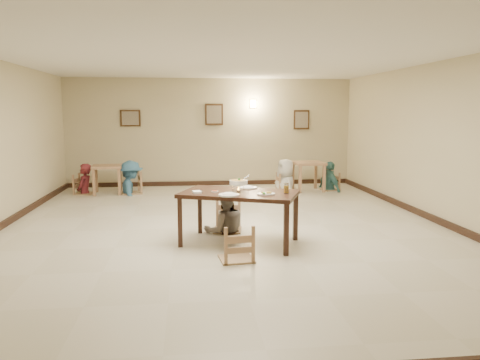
{
  "coord_description": "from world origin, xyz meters",
  "views": [
    {
      "loc": [
        -0.65,
        -8.22,
        2.05
      ],
      "look_at": [
        0.22,
        -0.5,
        0.93
      ],
      "focal_mm": 35.0,
      "sensor_mm": 36.0,
      "label": 1
    }
  ],
  "objects": [
    {
      "name": "chair_near",
      "position": [
        0.01,
        -1.9,
        0.49
      ],
      "size": [
        0.46,
        0.46,
        0.98
      ],
      "rotation": [
        0.0,
        0.0,
        3.25
      ],
      "color": "tan",
      "rests_on": "floor"
    },
    {
      "name": "drink_glass",
      "position": [
        0.84,
        -1.27,
        0.9
      ],
      "size": [
        0.08,
        0.08,
        0.16
      ],
      "color": "white",
      "rests_on": "main_table"
    },
    {
      "name": "picture_b",
      "position": [
        0.1,
        4.96,
        2.0
      ],
      "size": [
        0.5,
        0.04,
        0.6
      ],
      "color": "#331E10",
      "rests_on": "wall_back"
    },
    {
      "name": "bg_chair_lr",
      "position": [
        -2.11,
        3.81,
        0.54
      ],
      "size": [
        0.51,
        0.51,
        1.09
      ],
      "rotation": [
        0.0,
        0.0,
        -1.32
      ],
      "color": "tan",
      "rests_on": "floor"
    },
    {
      "name": "fried_plate",
      "position": [
        0.51,
        -1.38,
        0.85
      ],
      "size": [
        0.27,
        0.27,
        0.06
      ],
      "color": "white",
      "rests_on": "main_table"
    },
    {
      "name": "rice_plate_near",
      "position": [
        -0.05,
        -1.4,
        0.84
      ],
      "size": [
        0.31,
        0.31,
        0.07
      ],
      "color": "white",
      "rests_on": "main_table"
    },
    {
      "name": "bg_chair_rr",
      "position": [
        3.11,
        3.78,
        0.44
      ],
      "size": [
        0.42,
        0.42,
        0.89
      ],
      "rotation": [
        0.0,
        0.0,
        -1.26
      ],
      "color": "tan",
      "rests_on": "floor"
    },
    {
      "name": "baseboard_back",
      "position": [
        0.0,
        4.97,
        0.06
      ],
      "size": [
        8.0,
        0.06,
        0.12
      ],
      "primitive_type": "cube",
      "color": "black",
      "rests_on": "floor"
    },
    {
      "name": "picture_a",
      "position": [
        -2.2,
        4.96,
        1.9
      ],
      "size": [
        0.55,
        0.04,
        0.45
      ],
      "color": "#331E10",
      "rests_on": "wall_back"
    },
    {
      "name": "main_diner",
      "position": [
        -0.02,
        -0.32,
        0.78
      ],
      "size": [
        0.82,
        0.67,
        1.55
      ],
      "primitive_type": "imported",
      "rotation": [
        0.0,
        0.0,
        3.26
      ],
      "color": "gray",
      "rests_on": "floor"
    },
    {
      "name": "bg_diner_d",
      "position": [
        3.11,
        3.78,
        0.77
      ],
      "size": [
        0.63,
        0.97,
        1.53
      ],
      "primitive_type": "imported",
      "rotation": [
        0.0,
        0.0,
        1.88
      ],
      "color": "teal",
      "rests_on": "floor"
    },
    {
      "name": "ceiling",
      "position": [
        0.0,
        0.0,
        3.0
      ],
      "size": [
        10.0,
        10.0,
        0.0
      ],
      "primitive_type": "plane",
      "color": "silver",
      "rests_on": "wall_back"
    },
    {
      "name": "rice_plate_far",
      "position": [
        0.31,
        -0.77,
        0.84
      ],
      "size": [
        0.32,
        0.32,
        0.07
      ],
      "color": "white",
      "rests_on": "main_table"
    },
    {
      "name": "bg_chair_rl",
      "position": [
        1.9,
        3.75,
        0.45
      ],
      "size": [
        0.43,
        0.43,
        0.91
      ],
      "rotation": [
        0.0,
        0.0,
        1.63
      ],
      "color": "tan",
      "rests_on": "floor"
    },
    {
      "name": "main_table",
      "position": [
        0.14,
        -1.08,
        0.75
      ],
      "size": [
        2.01,
        1.58,
        0.83
      ],
      "rotation": [
        0.0,
        0.0,
        -0.38
      ],
      "color": "#331C13",
      "rests_on": "floor"
    },
    {
      "name": "curry_warmer",
      "position": [
        0.13,
        -1.07,
        0.98
      ],
      "size": [
        0.32,
        0.28,
        0.26
      ],
      "color": "silver",
      "rests_on": "main_table"
    },
    {
      "name": "floor",
      "position": [
        0.0,
        0.0,
        0.0
      ],
      "size": [
        10.0,
        10.0,
        0.0
      ],
      "primitive_type": "plane",
      "color": "beige",
      "rests_on": "ground"
    },
    {
      "name": "bg_diner_c",
      "position": [
        1.9,
        3.75,
        0.85
      ],
      "size": [
        0.68,
        0.91,
        1.69
      ],
      "primitive_type": "imported",
      "rotation": [
        0.0,
        0.0,
        4.9
      ],
      "color": "silver",
      "rests_on": "floor"
    },
    {
      "name": "bg_table_right",
      "position": [
        2.5,
        3.73,
        0.63
      ],
      "size": [
        0.82,
        0.82,
        0.77
      ],
      "rotation": [
        0.0,
        0.0,
        0.07
      ],
      "color": "#A37A59",
      "rests_on": "floor"
    },
    {
      "name": "bg_chair_ll",
      "position": [
        -3.27,
        3.88,
        0.48
      ],
      "size": [
        0.45,
        0.45,
        0.97
      ],
      "rotation": [
        0.0,
        0.0,
        1.4
      ],
      "color": "tan",
      "rests_on": "floor"
    },
    {
      "name": "chair_far",
      "position": [
        0.02,
        -0.25,
        0.51
      ],
      "size": [
        0.48,
        0.48,
        1.02
      ],
      "rotation": [
        0.0,
        0.0,
        -0.15
      ],
      "color": "tan",
      "rests_on": "floor"
    },
    {
      "name": "wall_back",
      "position": [
        0.0,
        5.0,
        1.5
      ],
      "size": [
        10.0,
        0.0,
        10.0
      ],
      "primitive_type": "plane",
      "rotation": [
        1.57,
        0.0,
        0.0
      ],
      "color": "#C1B38E",
      "rests_on": "floor"
    },
    {
      "name": "chili_dish",
      "position": [
        -0.24,
        -1.04,
        0.84
      ],
      "size": [
        0.11,
        0.11,
        0.02
      ],
      "color": "white",
      "rests_on": "main_table"
    },
    {
      "name": "bg_diner_a",
      "position": [
        -3.27,
        3.88,
        0.78
      ],
      "size": [
        0.47,
        0.63,
        1.55
      ],
      "primitive_type": "imported",
      "rotation": [
        0.0,
        0.0,
        4.52
      ],
      "color": "#5B1B21",
      "rests_on": "floor"
    },
    {
      "name": "picture_c",
      "position": [
        2.6,
        4.96,
        1.85
      ],
      "size": [
        0.45,
        0.04,
        0.55
      ],
      "color": "#331E10",
      "rests_on": "wall_back"
    },
    {
      "name": "napkin_cutlery",
      "position": [
        -0.52,
        -1.09,
        0.84
      ],
      "size": [
        0.17,
        0.25,
        0.03
      ],
      "color": "white",
      "rests_on": "main_table"
    },
    {
      "name": "wall_sconce",
      "position": [
        1.2,
        4.96,
        2.3
      ],
      "size": [
        0.16,
        0.05,
        0.22
      ],
      "primitive_type": "cube",
      "color": "#FFD88C",
      "rests_on": "wall_back"
    },
    {
      "name": "bg_diner_b",
      "position": [
        -2.11,
        3.81,
        0.85
      ],
      "size": [
        0.87,
        1.21,
        1.69
      ],
      "primitive_type": "imported",
      "rotation": [
        0.0,
        0.0,
        1.81
      ],
      "color": "teal",
      "rests_on": "floor"
    },
    {
      "name": "wall_front",
      "position": [
        0.0,
        -5.0,
        1.5
      ],
      "size": [
        10.0,
        0.0,
        10.0
      ],
      "primitive_type": "plane",
      "rotation": [
        -1.57,
        0.0,
        0.0
      ],
      "color": "#C1B38E",
      "rests_on": "floor"
    },
    {
      "name": "baseboard_right",
      "position": [
        3.97,
        0.0,
        0.06
      ],
      "size": [
        0.06,
        10.0,
        0.12
      ],
      "primitive_type": "cube",
      "color": "black",
      "rests_on": "floor"
    },
    {
      "name": "wall_right",
      "position": [
        4.0,
        0.0,
        1.5
      ],
      "size": [
        0.0,
        10.0,
        10.0
      ],
      "primitive_type": "plane",
      "rotation": [
        1.57,
        0.0,
        -1.57
      ],
      "color": "#C1B38E",
      "rests_on": "floor"
    },
    {
      "name": "bg_table_left",
      "position": [
        -2.69,
        3.86,
        0.59
      ],
      "size": [
        0.8,
        0.8,
        0.73
      ],
      "rotation": [
        0.0,
        0.0,
        0.09
      ],
      "color": "#A37A59",
      "rests_on": "floor"
    }
  ]
}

